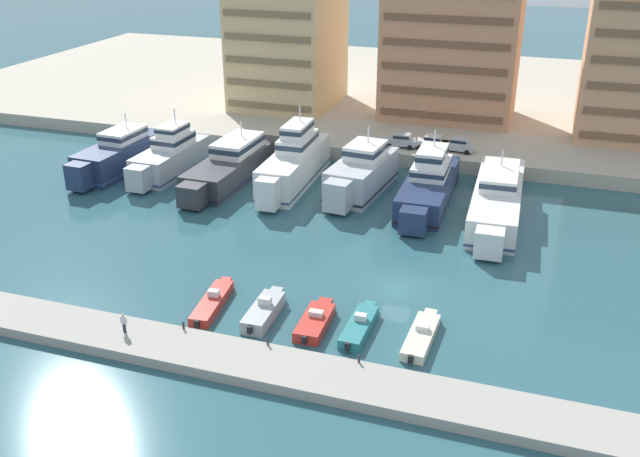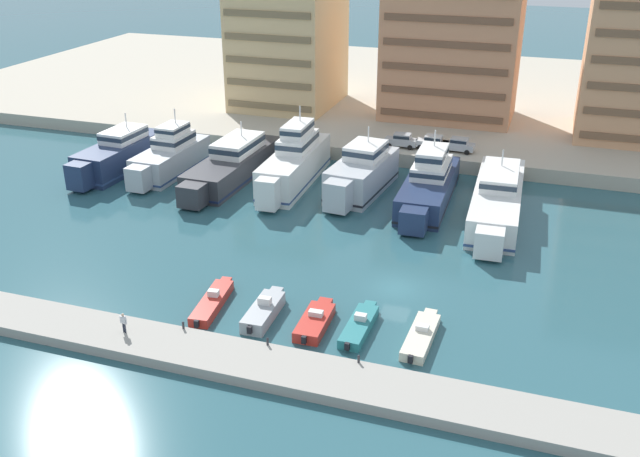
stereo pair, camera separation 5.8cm
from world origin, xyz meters
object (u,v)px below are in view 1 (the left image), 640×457
yacht_navy_center_right (429,184)px  car_silver_far_left (401,140)px  motorboat_red_mid_left (315,321)px  motorboat_cream_center (421,336)px  pedestrian_near_edge (124,321)px  motorboat_red_far_left (213,302)px  motorboat_grey_left (264,311)px  yacht_charcoal_mid_left (233,164)px  yacht_silver_center (361,174)px  motorboat_teal_center_left (360,325)px  yacht_white_mid_right (497,199)px  car_silver_mid_left (458,144)px  yacht_silver_left (170,156)px  car_white_left (433,142)px  yacht_white_center_left (294,163)px  yacht_navy_far_left (119,155)px

yacht_navy_center_right → car_silver_far_left: (-6.02, 13.05, 0.68)m
motorboat_red_mid_left → motorboat_cream_center: (8.27, 0.68, -0.06)m
car_silver_far_left → pedestrian_near_edge: (-10.45, -48.09, -0.94)m
motorboat_red_far_left → motorboat_grey_left: size_ratio=1.15×
yacht_charcoal_mid_left → motorboat_red_far_left: size_ratio=2.77×
yacht_silver_center → yacht_charcoal_mid_left: bearing=-178.1°
motorboat_grey_left → motorboat_red_mid_left: (4.33, 0.03, -0.12)m
motorboat_teal_center_left → car_silver_far_left: size_ratio=1.67×
motorboat_red_far_left → car_silver_far_left: car_silver_far_left is taller
motorboat_red_far_left → car_silver_far_left: (6.51, 41.32, 2.29)m
yacht_white_mid_right → car_silver_mid_left: 16.17m
pedestrian_near_edge → yacht_white_mid_right: bearing=54.5°
yacht_silver_left → car_white_left: 33.02m
yacht_silver_left → yacht_navy_center_right: yacht_silver_left is taller
motorboat_teal_center_left → car_white_left: car_white_left is taller
motorboat_red_mid_left → car_silver_mid_left: (4.72, 41.94, 2.26)m
yacht_white_center_left → car_silver_far_left: 16.00m
yacht_navy_center_right → car_silver_mid_left: yacht_navy_center_right is taller
car_silver_far_left → yacht_white_mid_right: bearing=-46.6°
yacht_navy_far_left → yacht_silver_center: size_ratio=1.08×
yacht_navy_far_left → car_silver_far_left: 35.59m
yacht_charcoal_mid_left → yacht_silver_center: (15.83, 0.53, 0.43)m
pedestrian_near_edge → car_white_left: bearing=73.5°
yacht_charcoal_mid_left → car_silver_far_left: bearing=36.7°
yacht_charcoal_mid_left → motorboat_red_mid_left: size_ratio=3.36×
yacht_silver_left → motorboat_red_mid_left: bearing=-44.3°
car_silver_far_left → pedestrian_near_edge: size_ratio=2.55×
yacht_navy_far_left → yacht_white_mid_right: bearing=1.0°
pedestrian_near_edge → motorboat_cream_center: bearing=18.9°
motorboat_red_far_left → motorboat_red_mid_left: (9.01, -0.17, 0.03)m
yacht_white_center_left → yacht_navy_center_right: size_ratio=0.99×
motorboat_teal_center_left → yacht_navy_far_left: bearing=145.9°
yacht_silver_center → yacht_white_mid_right: 15.56m
yacht_navy_center_right → pedestrian_near_edge: 38.72m
yacht_charcoal_mid_left → motorboat_teal_center_left: (23.61, -27.75, -1.42)m
yacht_silver_center → car_white_left: size_ratio=3.70×
car_silver_far_left → yacht_silver_center: bearing=-98.3°
pedestrian_near_edge → motorboat_teal_center_left: bearing=23.6°
car_silver_far_left → yacht_charcoal_mid_left: bearing=-143.3°
motorboat_red_mid_left → car_silver_mid_left: car_silver_mid_left is taller
yacht_charcoal_mid_left → yacht_white_center_left: bearing=5.5°
yacht_navy_center_right → motorboat_cream_center: 28.21m
motorboat_teal_center_left → motorboat_red_mid_left: bearing=-170.6°
yacht_white_mid_right → car_silver_mid_left: yacht_white_mid_right is taller
motorboat_grey_left → car_white_left: size_ratio=1.58×
yacht_white_mid_right → car_white_left: yacht_white_mid_right is taller
yacht_white_center_left → car_silver_far_left: yacht_white_center_left is taller
motorboat_cream_center → yacht_white_center_left: bearing=126.3°
yacht_charcoal_mid_left → pedestrian_near_edge: size_ratio=13.15×
yacht_white_mid_right → motorboat_red_mid_left: size_ratio=3.64×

